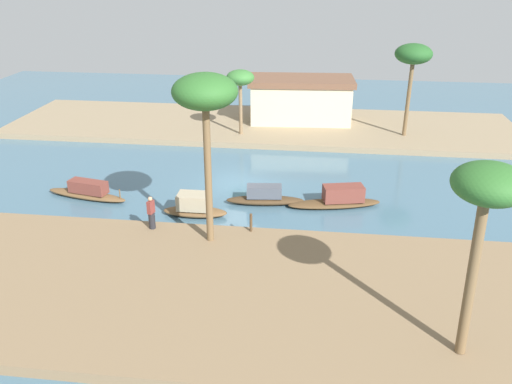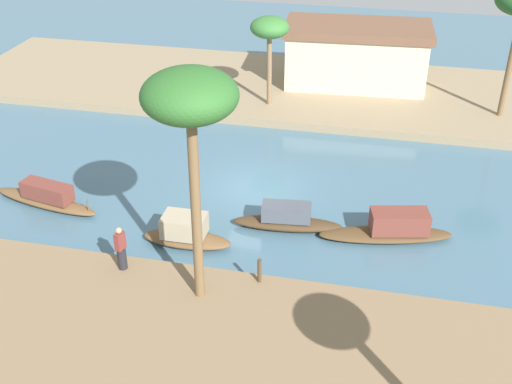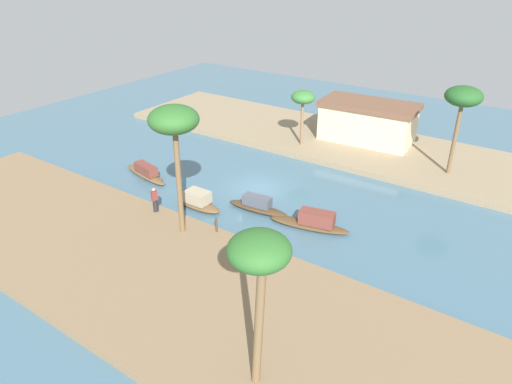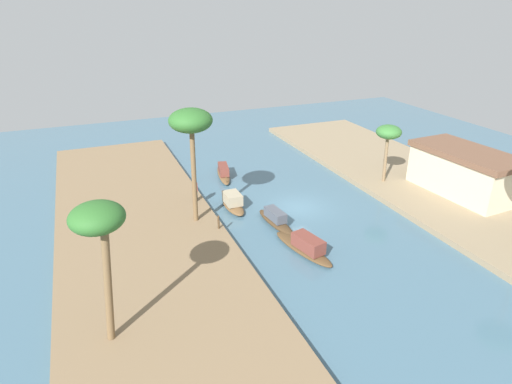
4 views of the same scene
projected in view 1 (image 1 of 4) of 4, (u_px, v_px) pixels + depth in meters
river_water at (239, 183)px, 33.37m from camera, size 66.36×66.36×0.00m
riverbank_left at (195, 290)px, 22.23m from camera, size 42.01×11.02×0.44m
riverbank_right at (261, 125)px, 44.33m from camera, size 42.01×11.02×0.44m
sampan_with_red_awning at (265, 197)px, 30.38m from camera, size 4.58×1.48×1.15m
sampan_upstream_small at (87, 192)px, 31.11m from camera, size 5.33×2.01×1.12m
sampan_open_hull at (338, 199)px, 30.06m from camera, size 5.50×2.38×1.26m
sampan_foreground at (194, 207)px, 28.97m from camera, size 3.58×1.25×1.30m
person_on_near_bank at (151, 214)px, 26.54m from camera, size 0.41×0.45×1.76m
mooring_post at (251, 223)px, 26.37m from camera, size 0.14×0.14×0.96m
palm_tree_left_near at (205, 96)px, 22.91m from camera, size 2.92×2.92×8.13m
palm_tree_left_far at (488, 193)px, 16.17m from camera, size 2.35×2.35×6.94m
palm_tree_right_tall at (240, 79)px, 39.69m from camera, size 2.13×2.13×5.02m
palm_tree_right_short at (413, 56)px, 38.60m from camera, size 2.73×2.73×7.01m
riverside_building at (301, 99)px, 44.20m from camera, size 8.92×4.99×3.63m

